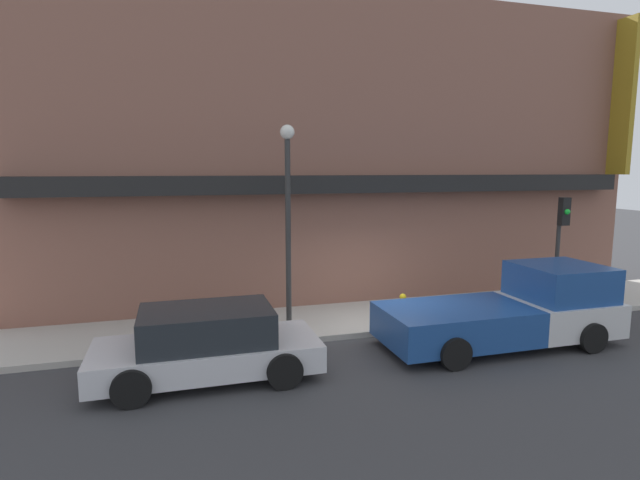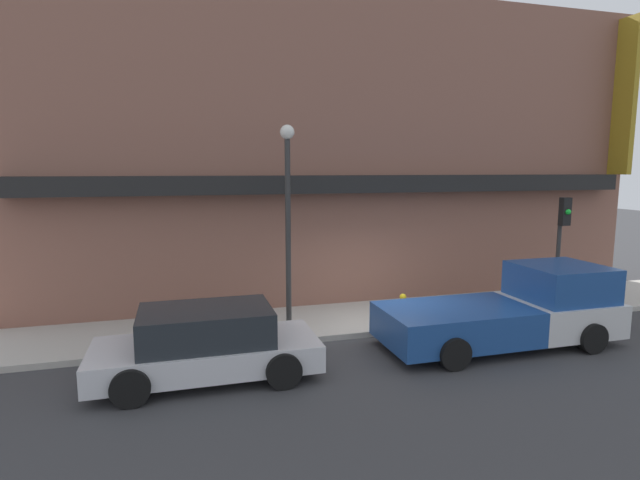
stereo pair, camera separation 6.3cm
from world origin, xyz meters
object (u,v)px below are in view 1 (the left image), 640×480
Objects in this scene: pickup_truck at (513,311)px; parked_car at (207,344)px; street_lamp at (288,201)px; traffic_light at (561,232)px; fire_hydrant at (403,306)px.

parked_car is at bearing -179.17° from pickup_truck.
street_lamp reaches higher than parked_car.
traffic_light reaches higher than parked_car.
fire_hydrant is 0.14× the size of street_lamp.
traffic_light is at bearing -3.14° from street_lamp.
pickup_truck is 1.12× the size of street_lamp.
parked_car is at bearing -169.04° from traffic_light.
fire_hydrant is at bearing 178.54° from traffic_light.
pickup_truck reaches higher than fire_hydrant.
street_lamp is (2.21, 2.41, 2.67)m from parked_car.
street_lamp is 8.05m from traffic_light.
traffic_light is (4.91, -0.12, 1.88)m from fire_hydrant.
parked_car is (-7.17, 0.00, -0.11)m from pickup_truck.
pickup_truck is 7.17m from parked_car.
fire_hydrant is at bearing 21.46° from parked_car.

